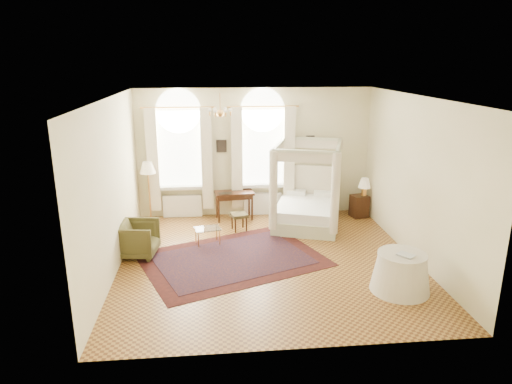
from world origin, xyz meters
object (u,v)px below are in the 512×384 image
Objects in this scene: nightstand at (359,206)px; floor_lamp at (148,171)px; coffee_table at (207,230)px; side_table at (401,272)px; canopy_bed at (307,207)px; stool at (239,216)px; armchair at (137,239)px; writing_desk at (234,196)px.

floor_lamp is at bearing 177.49° from nightstand.
coffee_table is 2.44m from floor_lamp.
floor_lamp is 6.49m from side_table.
floor_lamp is (-3.90, 0.74, 0.84)m from canopy_bed.
canopy_bed is 1.59m from nightstand.
side_table reaches higher than stool.
canopy_bed is 1.47× the size of floor_lamp.
coffee_table is (-2.44, -0.96, -0.13)m from canopy_bed.
nightstand is 5.74m from armchair.
nightstand is 5.50m from floor_lamp.
floor_lamp is (-5.40, 0.24, 1.02)m from nightstand.
side_table is (4.88, -4.18, -0.96)m from floor_lamp.
floor_lamp is at bearing 7.14° from armchair.
nightstand is at bearing -2.40° from writing_desk.
floor_lamp is at bearing 130.53° from coffee_table.
canopy_bed reaches higher than floor_lamp.
armchair is 2.38m from floor_lamp.
side_table is at bearing -74.07° from canopy_bed.
coffee_table is at bearing 144.16° from side_table.
nightstand is 0.55× the size of side_table.
side_table is (-0.52, -3.94, 0.06)m from nightstand.
armchair is (-5.40, -1.95, 0.08)m from nightstand.
stool is 4.21m from side_table.
floor_lamp reaches higher than side_table.
canopy_bed is 3.64× the size of coffee_table.
stool is 2.55m from armchair.
writing_desk is at bearing 66.98° from coffee_table.
writing_desk is 3.00m from armchair.
armchair is at bearing 157.82° from side_table.
writing_desk is (-1.76, 0.64, 0.16)m from canopy_bed.
nightstand reaches higher than coffee_table.
canopy_bed is 2.16× the size of side_table.
side_table is at bearing -40.56° from floor_lamp.
side_table is at bearing -97.53° from nightstand.
armchair reaches higher than coffee_table.
floor_lamp is (-2.14, 0.10, 0.69)m from writing_desk.
nightstand is at bearing 82.47° from side_table.
canopy_bed is at bearing 5.93° from stool.
canopy_bed is 5.13× the size of stool.
armchair is (-3.90, -1.45, -0.10)m from canopy_bed.
floor_lamp reaches higher than nightstand.
armchair reaches higher than writing_desk.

